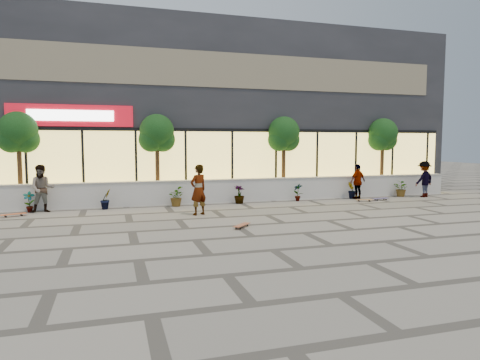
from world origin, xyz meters
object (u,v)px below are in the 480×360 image
object	(u,v)px
tree_mideast	(284,136)
skater_right_near	(358,182)
skater_left	(42,189)
skateboard_right_near	(364,200)
skateboard_center	(242,225)
tree_midwest	(157,135)
skateboard_left	(14,214)
tree_west	(18,135)
skater_right_far	(424,179)
tree_east	(383,136)
skater_center	(198,190)
skateboard_right_far	(381,198)

from	to	relation	value
tree_mideast	skater_right_near	size ratio (longest dim) A/B	2.36
skater_left	skateboard_right_near	bearing A→B (deg)	-7.93
skateboard_center	tree_midwest	bearing A→B (deg)	60.24
skateboard_left	skateboard_right_near	world-z (taller)	skateboard_left
skater_left	skateboard_right_near	size ratio (longest dim) A/B	2.29
skater_left	skateboard_left	world-z (taller)	skater_left
tree_midwest	skater_left	world-z (taller)	tree_midwest
tree_west	tree_midwest	bearing A→B (deg)	0.00
tree_west	skateboard_right_near	distance (m)	14.99
skater_left	skater_right_far	xyz separation A→B (m)	(17.24, -0.28, -0.03)
tree_east	skater_center	world-z (taller)	tree_east
skater_left	tree_east	bearing A→B (deg)	0.76
skateboard_right_far	tree_mideast	bearing A→B (deg)	146.40
tree_mideast	skater_right_far	world-z (taller)	tree_mideast
tree_mideast	skater_left	distance (m)	10.79
tree_mideast	skater_left	bearing A→B (deg)	-172.40
skateboard_left	skateboard_center	bearing A→B (deg)	-51.89
tree_east	skateboard_left	bearing A→B (deg)	-172.90
skater_left	skateboard_right_far	distance (m)	14.54
skater_left	skateboard_center	bearing A→B (deg)	-42.18
tree_mideast	skater_right_near	xyz separation A→B (m)	(3.21, -1.40, -2.16)
skateboard_right_far	skater_right_near	bearing A→B (deg)	132.30
skateboard_right_far	tree_east	bearing A→B (deg)	48.75
tree_midwest	skater_left	bearing A→B (deg)	-162.70
tree_mideast	skater_center	xyz separation A→B (m)	(-4.90, -3.66, -2.05)
tree_midwest	tree_east	distance (m)	11.50
tree_mideast	skateboard_center	distance (m)	8.13
tree_west	skater_left	xyz separation A→B (m)	(1.01, -1.40, -2.07)
skater_right_near	skater_right_far	world-z (taller)	skater_right_far
skater_right_near	skateboard_right_near	bearing A→B (deg)	59.37
skater_right_near	skateboard_right_near	distance (m)	1.17
tree_midwest	tree_east	bearing A→B (deg)	0.00
tree_midwest	skater_right_near	bearing A→B (deg)	-8.64
skater_center	skater_left	world-z (taller)	skater_center
tree_east	skateboard_center	bearing A→B (deg)	-146.13
skater_center	skater_right_far	distance (m)	11.81
tree_west	tree_east	size ratio (longest dim) A/B	1.00
tree_east	skateboard_right_near	size ratio (longest dim) A/B	4.89
skater_left	skateboard_right_far	world-z (taller)	skater_left
skater_center	tree_mideast	bearing A→B (deg)	-169.55
tree_west	skateboard_center	size ratio (longest dim) A/B	5.16
skater_right_near	skateboard_center	bearing A→B (deg)	16.07
skater_center	skateboard_right_far	xyz separation A→B (m)	(8.90, 1.56, -0.85)
tree_west	skateboard_center	bearing A→B (deg)	-40.77
tree_east	skater_right_far	size ratio (longest dim) A/B	2.22
skateboard_right_near	skateboard_right_far	distance (m)	0.99
tree_midwest	skateboard_right_near	distance (m)	9.75
skater_right_far	skateboard_right_far	bearing A→B (deg)	-6.46
skater_center	skater_left	bearing A→B (deg)	-48.37
skater_center	tree_east	bearing A→B (deg)	173.05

